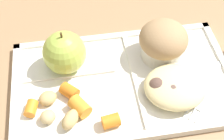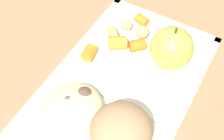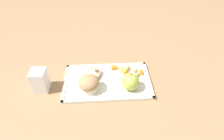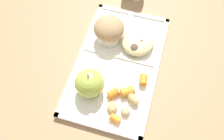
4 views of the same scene
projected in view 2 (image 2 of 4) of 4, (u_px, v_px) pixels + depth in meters
ground at (118, 93)px, 0.50m from camera, size 6.00×6.00×0.00m
lunch_tray at (119, 91)px, 0.49m from camera, size 0.38×0.23×0.02m
green_apple at (172, 48)px, 0.49m from camera, size 0.08×0.08×0.09m
bran_muffin at (121, 133)px, 0.41m from camera, size 0.09×0.09×0.07m
carrot_slice_near_corner at (117, 43)px, 0.54m from camera, size 0.04×0.04×0.02m
carrot_slice_large at (142, 20)px, 0.57m from camera, size 0.02×0.03×0.02m
carrot_slice_small at (137, 45)px, 0.53m from camera, size 0.04×0.04×0.02m
carrot_slice_center at (89, 53)px, 0.52m from camera, size 0.03×0.02×0.02m
potato_chunk_small at (112, 33)px, 0.55m from camera, size 0.04×0.04×0.02m
potato_chunk_corner at (127, 25)px, 0.57m from camera, size 0.03×0.03×0.02m
potato_chunk_golden at (143, 32)px, 0.56m from camera, size 0.04×0.04×0.02m
egg_noodle_pile at (71, 111)px, 0.45m from camera, size 0.10×0.09×0.04m
meatball_side at (69, 104)px, 0.45m from camera, size 0.04×0.04×0.04m
meatball_front at (84, 98)px, 0.46m from camera, size 0.04×0.04×0.04m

